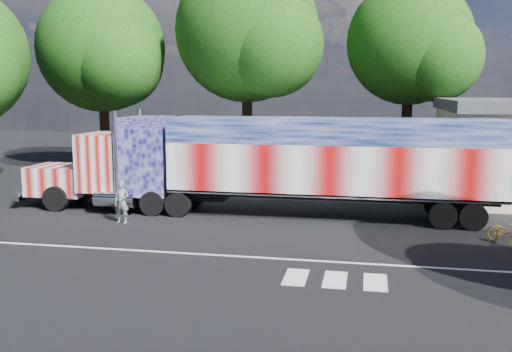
% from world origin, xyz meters
% --- Properties ---
extents(ground, '(100.00, 100.00, 0.00)m').
position_xyz_m(ground, '(0.00, 0.00, 0.00)').
color(ground, black).
extents(lane_markings, '(30.00, 2.67, 0.01)m').
position_xyz_m(lane_markings, '(1.71, -3.77, 0.01)').
color(lane_markings, silver).
rests_on(lane_markings, ground).
extents(semi_truck, '(22.39, 3.54, 4.77)m').
position_xyz_m(semi_truck, '(0.54, 3.78, 2.46)').
color(semi_truck, black).
rests_on(semi_truck, ground).
extents(coach_bus, '(11.51, 2.68, 3.35)m').
position_xyz_m(coach_bus, '(-1.21, 10.92, 1.73)').
color(coach_bus, white).
rests_on(coach_bus, ground).
extents(woman, '(0.70, 0.48, 1.84)m').
position_xyz_m(woman, '(-5.49, 0.91, 0.92)').
color(woman, slate).
rests_on(woman, ground).
extents(bicycle, '(1.44, 1.78, 0.91)m').
position_xyz_m(bicycle, '(9.93, 0.41, 0.45)').
color(bicycle, gold).
rests_on(bicycle, ground).
extents(tree_n_mid, '(10.11, 9.63, 14.44)m').
position_xyz_m(tree_n_mid, '(-3.21, 16.77, 9.57)').
color(tree_n_mid, black).
rests_on(tree_n_mid, ground).
extents(tree_ne_a, '(8.73, 8.31, 12.97)m').
position_xyz_m(tree_ne_a, '(7.49, 18.42, 8.75)').
color(tree_ne_a, black).
rests_on(tree_ne_a, ground).
extents(tree_nw_a, '(9.44, 8.99, 13.08)m').
position_xyz_m(tree_nw_a, '(-13.81, 16.83, 8.53)').
color(tree_nw_a, black).
rests_on(tree_nw_a, ground).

